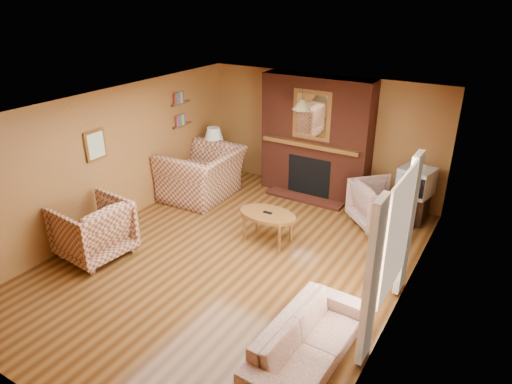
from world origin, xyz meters
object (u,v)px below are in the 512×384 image
Objects in this scene: floral_sofa at (308,341)px; coffee_table at (268,216)px; floral_armchair at (379,204)px; tv_stand at (412,207)px; crt_tv at (416,181)px; table_lamp at (214,141)px; fireplace at (316,138)px; side_table at (215,170)px; plaid_loveseat at (202,174)px; plaid_armchair at (93,229)px.

floral_sofa is 2.73m from coffee_table.
floral_armchair is 1.66× the size of tv_stand.
table_lamp is at bearing -175.26° from crt_tv.
table_lamp reaches higher than crt_tv.
tv_stand is at bearing 90.00° from crt_tv.
crt_tv is (2.05, -0.19, -0.41)m from fireplace.
crt_tv reaches higher than side_table.
fireplace is 4.78m from floral_sofa.
crt_tv is at bearing 4.74° from table_lamp.
plaid_loveseat reaches higher than plaid_armchair.
plaid_armchair is at bearing -139.90° from coffee_table.
floral_armchair is (3.51, 3.35, -0.06)m from plaid_armchair.
floral_armchair is at bearing -1.50° from side_table.
crt_tv is at bearing 102.90° from plaid_loveseat.
floral_armchair is 0.88× the size of coffee_table.
coffee_table is 2.82m from side_table.
plaid_loveseat is (-1.85, -1.30, -0.69)m from fireplace.
fireplace is 2.18m from table_lamp.
crt_tv is (0.15, 4.10, 0.51)m from floral_sofa.
side_table is (-3.66, 0.10, -0.13)m from floral_armchair.
plaid_armchair reaches higher than floral_sofa.
side_table is (-0.15, 3.44, -0.19)m from plaid_armchair.
floral_sofa is at bearing -92.10° from crt_tv.
tv_stand is 0.84× the size of crt_tv.
table_lamp is (-3.66, 0.10, 0.52)m from floral_armchair.
fireplace reaches higher than coffee_table.
plaid_armchair is 3.45m from side_table.
table_lamp is at bearing 49.20° from floral_sofa.
coffee_table is at bearing 135.76° from plaid_armchair.
plaid_armchair is at bearing -87.50° from side_table.
floral_armchair is 1.30× the size of table_lamp.
plaid_armchair is at bearing 87.74° from floral_sofa.
table_lamp is at bearing 0.00° from side_table.
fireplace reaches higher than tv_stand.
coffee_table is at bearing 41.84° from floral_sofa.
plaid_loveseat is 2.21m from coffee_table.
side_table is at bearing 180.00° from table_lamp.
plaid_loveseat is 1.50× the size of plaid_armchair.
floral_sofa is 2.11× the size of floral_armchair.
plaid_armchair is 5.52m from crt_tv.
fireplace is 2.31m from coffee_table.
table_lamp is (-0.15, 3.44, 0.46)m from plaid_armchair.
side_table is at bearing -175.26° from crt_tv.
tv_stand is (4.15, 0.35, -0.01)m from side_table.
crt_tv is at bearing 4.74° from side_table.
floral_armchair is 1.38× the size of crt_tv.
tv_stand is (3.90, 1.12, -0.23)m from plaid_loveseat.
floral_armchair is (-0.34, 3.66, 0.13)m from floral_sofa.
floral_armchair is (3.41, 0.67, -0.09)m from plaid_loveseat.
table_lamp reaches higher than floral_sofa.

